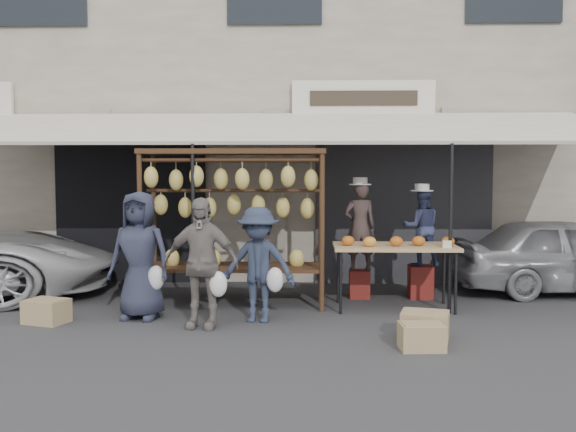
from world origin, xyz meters
The scene contains 16 objects.
ground_plane centered at (0.00, 0.00, 0.00)m, with size 90.00×90.00×0.00m, color #2D2D30.
shophouse centered at (0.00, 6.50, 3.65)m, with size 24.00×6.15×7.30m.
awning centered at (0.01, 2.28, 2.57)m, with size 10.00×2.35×2.92m.
banana_rack centered at (-0.49, 1.52, 1.57)m, with size 2.60×0.90×2.24m.
produce_table centered at (1.78, 1.36, 0.87)m, with size 1.70×0.90×1.04m.
vendor_left centered at (1.36, 2.15, 1.09)m, with size 0.49×0.32×1.33m, color #3F3230.
vendor_right centered at (2.29, 2.17, 1.08)m, with size 0.57×0.44×1.17m, color navy.
customer_left centered at (-1.62, 0.67, 0.83)m, with size 0.82×0.53×1.67m, color #292B3E.
customer_mid centered at (-0.74, 0.22, 0.80)m, with size 0.94×0.39×1.61m, color gray.
customer_right centered at (-0.07, 0.55, 0.74)m, with size 0.95×0.55×1.47m, color #293147.
stool_left centered at (1.36, 2.15, 0.21)m, with size 0.30×0.30×0.43m, color maroon.
stool_right centered at (2.29, 2.17, 0.25)m, with size 0.35×0.35×0.49m, color maroon.
crate_near_a centered at (1.80, -0.69, 0.14)m, with size 0.47×0.36×0.28m, color tan.
crate_near_b centered at (1.91, -0.26, 0.16)m, with size 0.53×0.40×0.32m, color tan.
crate_far centered at (-2.75, 0.39, 0.15)m, with size 0.50×0.38×0.30m, color tan.
sedan centered at (4.70, 2.62, 0.61)m, with size 1.44×3.59×1.22m, color gray.
Camera 1 is at (0.56, -7.54, 1.93)m, focal length 40.00 mm.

